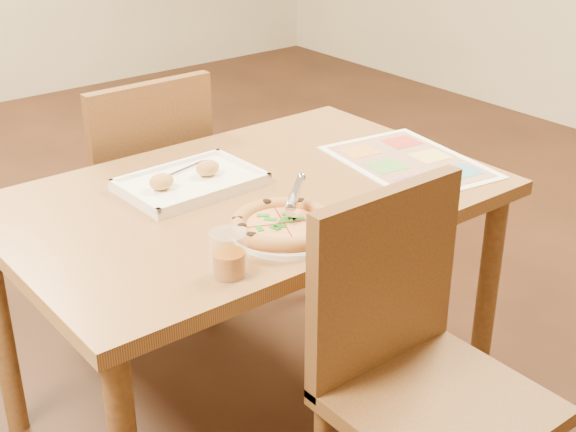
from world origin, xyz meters
TOP-DOWN VIEW (x-y plane):
  - dining_table at (0.00, 0.00)m, footprint 1.30×0.85m
  - chair_near at (0.00, -0.60)m, footprint 0.42×0.42m
  - chair_far at (-0.00, 0.60)m, footprint 0.42×0.42m
  - plate at (-0.08, -0.26)m, footprint 0.27×0.27m
  - pizza at (-0.08, -0.26)m, footprint 0.26×0.26m
  - pizza_cutter at (-0.04, -0.24)m, footprint 0.12×0.09m
  - appetizer_tray at (-0.11, 0.12)m, footprint 0.36×0.26m
  - glass_tumbler at (-0.29, -0.33)m, footprint 0.08×0.08m
  - menu at (0.48, -0.12)m, footprint 0.40×0.51m

SIDE VIEW (x-z plane):
  - chair_near at x=0.00m, z-range 0.33..0.80m
  - chair_far at x=0.00m, z-range 0.33..0.80m
  - dining_table at x=0.00m, z-range 0.27..0.99m
  - menu at x=0.48m, z-range 0.72..0.72m
  - plate at x=-0.08m, z-range 0.72..0.73m
  - appetizer_tray at x=-0.11m, z-range 0.70..0.77m
  - pizza at x=-0.08m, z-range 0.73..0.77m
  - glass_tumbler at x=-0.29m, z-range 0.71..0.81m
  - pizza_cutter at x=-0.04m, z-range 0.76..0.84m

